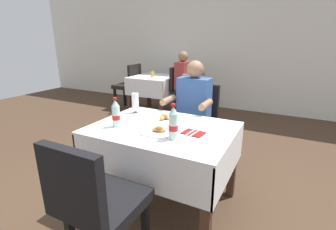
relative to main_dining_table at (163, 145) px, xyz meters
name	(u,v)px	position (x,y,z in m)	size (l,w,h in m)	color
ground_plane	(152,203)	(-0.09, -0.08, -0.59)	(11.00, 11.00, 0.00)	#473323
back_wall	(242,33)	(-0.09, 3.58, 1.00)	(11.00, 0.12, 3.18)	silver
main_dining_table	(163,145)	(0.00, 0.00, 0.00)	(1.21, 0.90, 0.76)	white
chair_far_diner_seat	(196,121)	(0.00, 0.84, -0.03)	(0.44, 0.50, 0.97)	black
chair_near_camera_side	(96,202)	(0.00, -0.84, -0.03)	(0.44, 0.50, 0.97)	black
seated_diner_far	(192,110)	(-0.02, 0.73, 0.12)	(0.50, 0.46, 1.26)	#282D42
plate_near_camera	(159,131)	(0.04, -0.14, 0.18)	(0.23, 0.23, 0.06)	white
plate_far_diner	(166,119)	(-0.06, 0.17, 0.19)	(0.26, 0.26, 0.06)	white
beer_glass_left	(135,102)	(-0.45, 0.24, 0.28)	(0.07, 0.07, 0.20)	white
cola_bottle_primary	(116,114)	(-0.36, -0.17, 0.28)	(0.07, 0.07, 0.26)	silver
cola_bottle_secondary	(173,124)	(0.20, -0.20, 0.29)	(0.07, 0.07, 0.28)	silver
napkin_cutlery_set	(193,133)	(0.29, -0.02, 0.17)	(0.18, 0.19, 0.01)	maroon
background_dining_table	(154,86)	(-1.54, 2.51, -0.02)	(0.85, 0.86, 0.76)	white
background_chair_left	(129,84)	(-2.18, 2.51, -0.03)	(0.50, 0.44, 0.97)	black
background_chair_right	(183,89)	(-0.91, 2.51, -0.03)	(0.50, 0.44, 0.97)	black
background_patron	(185,81)	(-0.86, 2.51, 0.12)	(0.46, 0.50, 1.26)	#282D42
background_table_tumbler	(153,74)	(-1.54, 2.44, 0.22)	(0.06, 0.06, 0.11)	gold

